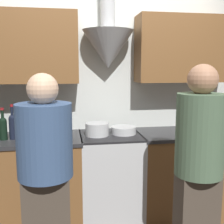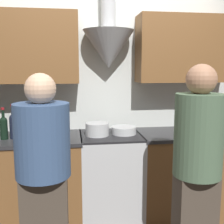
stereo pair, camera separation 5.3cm
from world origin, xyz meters
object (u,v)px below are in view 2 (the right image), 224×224
object	(u,v)px
wine_bottle_6	(13,125)
mixing_bowl	(124,130)
wine_bottle_7	(23,125)
orange_fruit	(213,132)
stock_pot	(97,129)
stove_range	(111,177)
person_foreground_left	(44,177)
wine_bottle_5	(4,127)
person_foreground_right	(197,165)

from	to	relation	value
wine_bottle_6	mixing_bowl	world-z (taller)	wine_bottle_6
wine_bottle_7	orange_fruit	bearing A→B (deg)	-6.30
stock_pot	mixing_bowl	bearing A→B (deg)	6.05
wine_bottle_6	stock_pot	size ratio (longest dim) A/B	1.43
stove_range	wine_bottle_6	size ratio (longest dim) A/B	2.76
stock_pot	person_foreground_left	bearing A→B (deg)	-116.99
wine_bottle_6	wine_bottle_7	world-z (taller)	wine_bottle_6
wine_bottle_7	orange_fruit	distance (m)	1.88
wine_bottle_6	mixing_bowl	size ratio (longest dim) A/B	1.32
wine_bottle_5	wine_bottle_7	size ratio (longest dim) A/B	0.92
orange_fruit	person_foreground_left	size ratio (longest dim) A/B	0.05
wine_bottle_5	person_foreground_left	world-z (taller)	person_foreground_left
wine_bottle_5	wine_bottle_7	xyz separation A→B (m)	(0.17, 0.02, 0.01)
wine_bottle_7	person_foreground_right	xyz separation A→B (m)	(1.38, -0.90, -0.16)
wine_bottle_6	stove_range	bearing A→B (deg)	1.94
stock_pot	person_foreground_right	xyz separation A→B (m)	(0.66, -0.90, -0.09)
wine_bottle_5	wine_bottle_6	bearing A→B (deg)	7.97
wine_bottle_7	person_foreground_right	bearing A→B (deg)	-33.09
person_foreground_left	wine_bottle_5	bearing A→B (deg)	117.48
stove_range	mixing_bowl	distance (m)	0.52
mixing_bowl	wine_bottle_7	bearing A→B (deg)	-178.35
orange_fruit	person_foreground_right	size ratio (longest dim) A/B	0.05
stock_pot	wine_bottle_5	bearing A→B (deg)	-178.54
wine_bottle_7	orange_fruit	xyz separation A→B (m)	(1.87, -0.21, -0.09)
stock_pot	person_foreground_right	distance (m)	1.12
stove_range	wine_bottle_5	xyz separation A→B (m)	(-1.04, -0.04, 0.58)
mixing_bowl	stove_range	bearing A→B (deg)	-176.54
wine_bottle_7	person_foreground_left	xyz separation A→B (m)	(0.27, -0.88, -0.20)
mixing_bowl	person_foreground_left	distance (m)	1.17
wine_bottle_6	person_foreground_right	xyz separation A→B (m)	(1.47, -0.89, -0.16)
wine_bottle_5	mixing_bowl	xyz separation A→B (m)	(1.18, 0.05, -0.09)
orange_fruit	person_foreground_right	bearing A→B (deg)	-125.21
person_foreground_right	wine_bottle_6	bearing A→B (deg)	148.84
wine_bottle_7	wine_bottle_5	bearing A→B (deg)	-172.20
stove_range	wine_bottle_7	xyz separation A→B (m)	(-0.86, -0.02, 0.59)
stove_range	wine_bottle_7	size ratio (longest dim) A/B	2.78
wine_bottle_6	orange_fruit	bearing A→B (deg)	-5.68
wine_bottle_7	mixing_bowl	size ratio (longest dim) A/B	1.31
wine_bottle_6	orange_fruit	world-z (taller)	wine_bottle_6
orange_fruit	wine_bottle_5	bearing A→B (deg)	174.88
wine_bottle_7	wine_bottle_6	bearing A→B (deg)	-172.37
stove_range	wine_bottle_5	bearing A→B (deg)	-177.57
wine_bottle_6	orange_fruit	distance (m)	1.97
wine_bottle_6	wine_bottle_7	xyz separation A→B (m)	(0.09, 0.01, -0.01)
orange_fruit	person_foreground_right	distance (m)	0.85
person_foreground_right	orange_fruit	bearing A→B (deg)	54.79
stove_range	stock_pot	world-z (taller)	stock_pot
mixing_bowl	orange_fruit	bearing A→B (deg)	-15.23
wine_bottle_5	person_foreground_left	xyz separation A→B (m)	(0.45, -0.86, -0.19)
stock_pot	person_foreground_left	world-z (taller)	person_foreground_left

